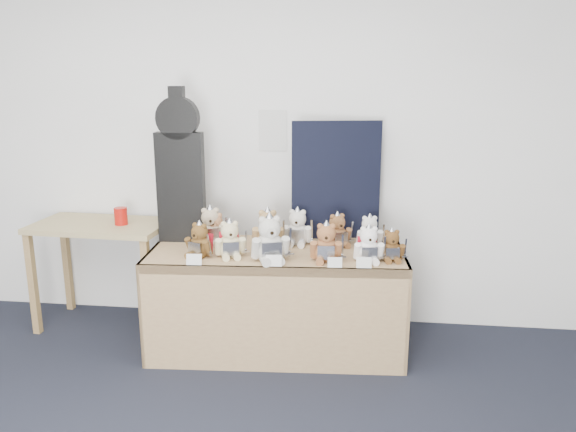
# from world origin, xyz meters

# --- Properties ---
(room_shell) EXTENTS (6.00, 6.00, 6.00)m
(room_shell) POSITION_xyz_m (0.43, 2.49, 1.46)
(room_shell) COLOR silver
(room_shell) RESTS_ON floor
(display_table) EXTENTS (1.75, 0.82, 0.71)m
(display_table) POSITION_xyz_m (0.54, 1.89, 0.56)
(display_table) COLOR #95704C
(display_table) RESTS_ON floor
(side_table) EXTENTS (0.99, 0.58, 0.80)m
(side_table) POSITION_xyz_m (-0.81, 2.17, 0.67)
(side_table) COLOR #978851
(side_table) RESTS_ON floor
(guitar_case) EXTENTS (0.33, 0.11, 1.07)m
(guitar_case) POSITION_xyz_m (-0.16, 2.11, 1.24)
(guitar_case) COLOR black
(guitar_case) RESTS_ON display_table
(navy_board) EXTENTS (0.62, 0.14, 0.84)m
(navy_board) POSITION_xyz_m (0.91, 2.31, 1.13)
(navy_board) COLOR black
(navy_board) RESTS_ON display_table
(red_cup) EXTENTS (0.09, 0.09, 0.12)m
(red_cup) POSITION_xyz_m (-0.63, 2.15, 0.86)
(red_cup) COLOR #B0120B
(red_cup) RESTS_ON side_table
(teddy_front_far_left) EXTENTS (0.20, 0.20, 0.25)m
(teddy_front_far_left) POSITION_xyz_m (0.06, 1.77, 0.81)
(teddy_front_far_left) COLOR brown
(teddy_front_far_left) RESTS_ON display_table
(teddy_front_left) EXTENTS (0.23, 0.21, 0.27)m
(teddy_front_left) POSITION_xyz_m (0.25, 1.79, 0.82)
(teddy_front_left) COLOR beige
(teddy_front_left) RESTS_ON display_table
(teddy_front_centre) EXTENTS (0.28, 0.26, 0.33)m
(teddy_front_centre) POSITION_xyz_m (0.52, 1.74, 0.84)
(teddy_front_centre) COLOR beige
(teddy_front_centre) RESTS_ON display_table
(teddy_front_right) EXTENTS (0.23, 0.19, 0.28)m
(teddy_front_right) POSITION_xyz_m (0.87, 1.77, 0.82)
(teddy_front_right) COLOR #965E39
(teddy_front_right) RESTS_ON display_table
(teddy_front_far_right) EXTENTS (0.22, 0.19, 0.26)m
(teddy_front_far_right) POSITION_xyz_m (1.14, 1.80, 0.81)
(teddy_front_far_right) COLOR white
(teddy_front_far_right) RESTS_ON display_table
(teddy_front_end) EXTENTS (0.19, 0.16, 0.23)m
(teddy_front_end) POSITION_xyz_m (1.28, 1.84, 0.80)
(teddy_front_end) COLOR brown
(teddy_front_end) RESTS_ON display_table
(teddy_back_left) EXTENTS (0.25, 0.22, 0.29)m
(teddy_back_left) POSITION_xyz_m (0.06, 2.06, 0.83)
(teddy_back_left) COLOR tan
(teddy_back_left) RESTS_ON display_table
(teddy_back_centre_left) EXTENTS (0.25, 0.21, 0.30)m
(teddy_back_centre_left) POSITION_xyz_m (0.46, 2.04, 0.83)
(teddy_back_centre_left) COLOR tan
(teddy_back_centre_left) RESTS_ON display_table
(teddy_back_centre_right) EXTENTS (0.23, 0.18, 0.28)m
(teddy_back_centre_right) POSITION_xyz_m (0.66, 2.12, 0.82)
(teddy_back_centre_right) COLOR silver
(teddy_back_centre_right) RESTS_ON display_table
(teddy_back_right) EXTENTS (0.22, 0.21, 0.26)m
(teddy_back_right) POSITION_xyz_m (0.93, 2.11, 0.81)
(teddy_back_right) COLOR #8F5E39
(teddy_back_right) RESTS_ON display_table
(teddy_back_end) EXTENTS (0.21, 0.18, 0.25)m
(teddy_back_end) POSITION_xyz_m (1.15, 2.12, 0.81)
(teddy_back_end) COLOR white
(teddy_back_end) RESTS_ON display_table
(teddy_back_far_left) EXTENTS (0.20, 0.16, 0.25)m
(teddy_back_far_left) POSITION_xyz_m (0.08, 2.07, 0.81)
(teddy_back_far_left) COLOR #A5734D
(teddy_back_far_left) RESTS_ON display_table
(entry_card_a) EXTENTS (0.10, 0.03, 0.07)m
(entry_card_a) POSITION_xyz_m (0.07, 1.59, 0.75)
(entry_card_a) COLOR silver
(entry_card_a) RESTS_ON display_table
(entry_card_b) EXTENTS (0.10, 0.03, 0.07)m
(entry_card_b) POSITION_xyz_m (0.56, 1.62, 0.75)
(entry_card_b) COLOR silver
(entry_card_b) RESTS_ON display_table
(entry_card_c) EXTENTS (0.09, 0.03, 0.06)m
(entry_card_c) POSITION_xyz_m (0.94, 1.65, 0.74)
(entry_card_c) COLOR silver
(entry_card_c) RESTS_ON display_table
(entry_card_d) EXTENTS (0.09, 0.03, 0.07)m
(entry_card_d) POSITION_xyz_m (1.11, 1.66, 0.75)
(entry_card_d) COLOR silver
(entry_card_d) RESTS_ON display_table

